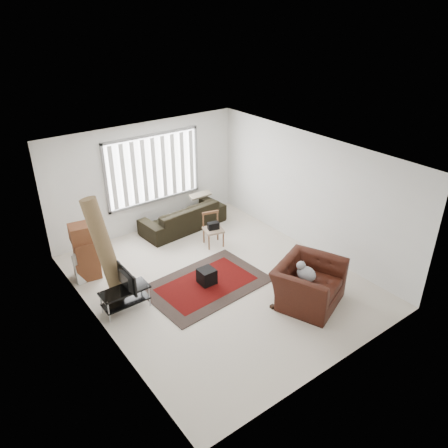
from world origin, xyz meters
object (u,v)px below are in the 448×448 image
(sofa, at_px, (183,213))
(side_chair, at_px, (213,228))
(armchair, at_px, (309,281))
(moving_boxes, at_px, (85,253))
(tv_stand, at_px, (125,295))

(sofa, xyz_separation_m, side_chair, (0.12, -1.14, 0.02))
(sofa, height_order, armchair, armchair)
(moving_boxes, xyz_separation_m, armchair, (3.06, -3.35, -0.09))
(tv_stand, distance_m, armchair, 3.45)
(side_chair, bearing_deg, sofa, 110.55)
(moving_boxes, bearing_deg, sofa, 13.61)
(tv_stand, relative_size, moving_boxes, 0.75)
(tv_stand, height_order, armchair, armchair)
(sofa, xyz_separation_m, armchair, (0.28, -4.03, 0.05))
(moving_boxes, relative_size, armchair, 0.76)
(sofa, relative_size, armchair, 1.38)
(tv_stand, xyz_separation_m, side_chair, (2.73, 1.02, 0.11))
(moving_boxes, bearing_deg, tv_stand, -83.70)
(moving_boxes, distance_m, armchair, 4.54)
(tv_stand, distance_m, sofa, 3.40)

